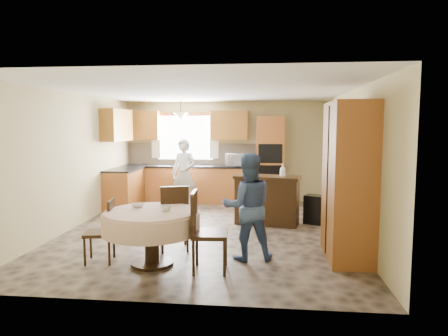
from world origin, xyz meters
The scene contains 36 objects.
floor centered at (0.00, 0.00, 0.00)m, with size 5.00×6.00×0.01m, color #715E4F.
ceiling centered at (0.00, 0.00, 2.50)m, with size 5.00×6.00×0.01m, color white.
wall_back centered at (0.00, 3.00, 1.25)m, with size 5.00×0.02×2.50m, color tan.
wall_front centered at (0.00, -3.00, 1.25)m, with size 5.00×0.02×2.50m, color tan.
wall_left centered at (-2.50, 0.00, 1.25)m, with size 0.02×6.00×2.50m, color tan.
wall_right centered at (2.50, 0.00, 1.25)m, with size 0.02×6.00×2.50m, color tan.
window centered at (-1.00, 2.98, 1.60)m, with size 1.40×0.03×1.10m, color white.
curtain_left centered at (-1.75, 2.93, 1.65)m, with size 0.22×0.02×1.15m, color white.
curtain_right centered at (-0.25, 2.93, 1.65)m, with size 0.22×0.02×1.15m, color white.
base_cab_back centered at (-0.85, 2.70, 0.44)m, with size 3.30×0.60×0.88m, color #C86F35.
counter_back centered at (-0.85, 2.70, 0.90)m, with size 3.30×0.64×0.04m, color black.
base_cab_left centered at (-2.20, 1.80, 0.44)m, with size 0.60×1.20×0.88m, color #C86F35.
counter_left centered at (-2.20, 1.80, 0.90)m, with size 0.64×1.20×0.04m, color black.
backsplash centered at (-0.85, 2.99, 1.18)m, with size 3.30×0.02×0.55m, color tan.
wall_cab_left centered at (-2.05, 2.83, 1.91)m, with size 0.85×0.33×0.72m, color #A56E29.
wall_cab_right centered at (0.15, 2.83, 1.91)m, with size 0.90×0.33×0.72m, color #A56E29.
wall_cab_side centered at (-2.33, 1.80, 1.91)m, with size 0.33×1.20×0.72m, color #A56E29.
oven_tower centered at (1.15, 2.69, 1.06)m, with size 0.66×0.62×2.12m, color #C86F35.
oven_upper centered at (1.15, 2.38, 1.25)m, with size 0.56×0.01×0.45m, color black.
oven_lower centered at (1.15, 2.38, 0.75)m, with size 0.56×0.01×0.45m, color black.
pendant centered at (-1.00, 2.50, 2.12)m, with size 0.36×0.36×0.18m, color beige.
sideboard centered at (1.08, 0.61, 0.44)m, with size 1.24×0.51×0.88m, color #321F0D.
space_heater centered at (2.02, 0.74, 0.28)m, with size 0.41×0.28×0.56m, color black.
cupboard centered at (2.22, -1.27, 1.11)m, with size 0.58×1.17×2.23m, color #C86F35.
dining_table centered at (-0.49, -1.84, 0.58)m, with size 1.32×1.32×0.75m.
chair_left centered at (-1.17, -1.80, 0.49)m, with size 0.44×0.44×0.88m.
chair_back centered at (-0.32, -1.21, 0.56)m, with size 0.55×0.55×1.01m.
chair_right centered at (0.25, -2.00, 0.58)m, with size 0.48×0.48×1.05m.
framed_picture centered at (2.47, 0.91, 1.53)m, with size 0.06×0.55×0.46m.
microwave centered at (0.35, 2.65, 1.07)m, with size 0.55×0.37×0.30m, color silver.
person_sink centered at (-0.81, 1.91, 0.80)m, with size 0.58×0.38×1.60m, color silver.
person_dining centered at (0.80, -1.47, 0.76)m, with size 0.74×0.57×1.52m, color #3D5686.
bowl_sideboard centered at (0.89, 0.61, 0.91)m, with size 0.21×0.21×0.05m, color #B2B2B2.
bottle_sideboard centered at (1.37, 0.61, 1.03)m, with size 0.11×0.11×0.29m, color silver.
cup_table centered at (-0.27, -1.85, 0.79)m, with size 0.11×0.11×0.09m, color #B2B2B2.
bowl_table centered at (-0.74, -1.63, 0.78)m, with size 0.17×0.17×0.05m, color #B2B2B2.
Camera 1 is at (1.05, -7.01, 1.89)m, focal length 32.00 mm.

